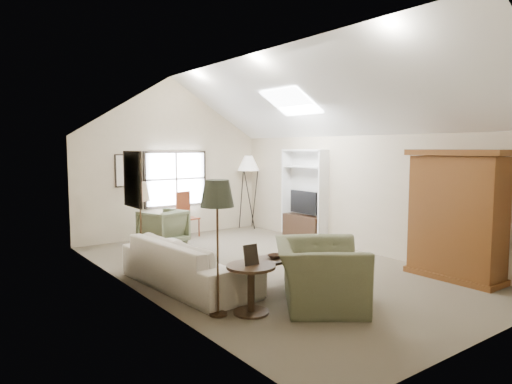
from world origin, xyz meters
TOP-DOWN VIEW (x-y plane):
  - room_shell at (0.00, 0.00)m, footprint 5.01×8.01m
  - window at (0.10, 3.96)m, footprint 1.72×0.08m
  - skylight at (1.30, 0.90)m, footprint 0.80×1.20m
  - wall_art at (-1.88, 1.94)m, footprint 1.97×3.71m
  - armoire at (2.18, -2.40)m, footprint 0.60×1.50m
  - tv_alcove at (2.34, 1.60)m, footprint 0.32×1.30m
  - media_console at (2.32, 1.60)m, footprint 0.34×1.18m
  - tv_panel at (2.32, 1.60)m, footprint 0.05×0.90m
  - sofa at (-1.71, -0.07)m, footprint 1.24×2.74m
  - armchair_near at (-0.65, -1.99)m, footprint 1.80×1.84m
  - armchair_far at (-0.70, 3.06)m, footprint 1.11×1.13m
  - coffee_table at (-0.65, -0.99)m, footprint 0.98×0.58m
  - bowl at (-0.65, -0.99)m, footprint 0.24×0.24m
  - side_table at (-1.61, -1.67)m, footprint 0.72×0.72m
  - side_chair at (0.26, 3.63)m, footprint 0.52×0.52m
  - tripod_lamp at (2.18, 3.70)m, footprint 0.77×0.77m
  - dark_lamp at (-2.01, -1.47)m, footprint 0.48×0.48m
  - tan_lamp at (-2.01, 1.13)m, footprint 0.36×0.36m

SIDE VIEW (x-z plane):
  - coffee_table at x=-0.65m, z-range 0.00..0.49m
  - media_console at x=2.32m, z-range 0.00..0.60m
  - side_table at x=-1.61m, z-range 0.00..0.67m
  - sofa at x=-1.71m, z-range 0.00..0.78m
  - armchair_far at x=-0.70m, z-range 0.00..0.82m
  - armchair_near at x=-0.65m, z-range 0.00..0.90m
  - bowl at x=-0.65m, z-range 0.49..0.54m
  - side_chair at x=0.26m, z-range 0.00..1.13m
  - tan_lamp at x=-2.01m, z-range 0.00..1.67m
  - tv_panel at x=2.32m, z-range 0.65..1.20m
  - dark_lamp at x=-2.01m, z-range 0.00..1.86m
  - tripod_lamp at x=2.18m, z-range 0.00..2.06m
  - armoire at x=2.18m, z-range 0.00..2.20m
  - tv_alcove at x=2.34m, z-range 0.10..2.20m
  - window at x=0.10m, z-range 0.74..2.16m
  - wall_art at x=-1.88m, z-range 1.29..2.17m
  - room_shell at x=0.00m, z-range 1.21..5.21m
  - skylight at x=1.30m, z-range 2.96..3.48m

